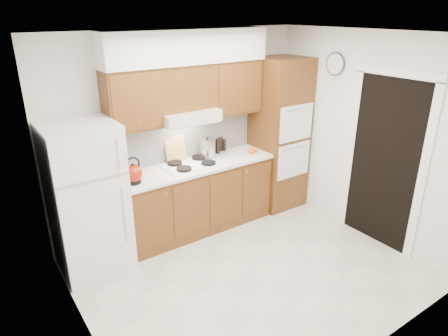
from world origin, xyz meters
name	(u,v)px	position (x,y,z in m)	size (l,w,h in m)	color
floor	(249,272)	(0.00, 0.00, 0.00)	(3.60, 3.60, 0.00)	#B8B3A1
ceiling	(256,34)	(0.00, 0.00, 2.60)	(3.60, 3.60, 0.00)	white
wall_back	(181,132)	(0.00, 1.50, 1.30)	(3.60, 0.02, 2.60)	white
wall_left	(75,215)	(-1.80, 0.00, 1.30)	(0.02, 3.00, 2.60)	white
wall_right	(363,137)	(1.80, 0.00, 1.30)	(0.02, 3.00, 2.60)	white
fridge	(87,199)	(-1.41, 1.14, 0.86)	(0.75, 0.72, 1.72)	white
base_cabinets	(196,198)	(0.02, 1.20, 0.45)	(2.11, 0.60, 0.90)	brown
countertop	(196,166)	(0.03, 1.19, 0.92)	(2.13, 0.62, 0.04)	white
backsplash	(184,138)	(0.02, 1.49, 1.22)	(2.11, 0.03, 0.56)	white
oven_cabinet	(279,135)	(1.44, 1.18, 1.10)	(0.70, 0.65, 2.20)	brown
upper_cab_left	(131,100)	(-0.71, 1.33, 1.85)	(0.63, 0.33, 0.70)	brown
upper_cab_right	(233,87)	(0.72, 1.33, 1.85)	(0.73, 0.33, 0.70)	brown
range_hood	(188,116)	(-0.02, 1.27, 1.57)	(0.75, 0.45, 0.15)	silver
upper_cab_over_hood	(184,87)	(-0.02, 1.33, 1.92)	(0.75, 0.33, 0.55)	brown
soffit	(187,46)	(0.03, 1.32, 2.40)	(2.13, 0.36, 0.40)	silver
cooktop	(192,164)	(-0.02, 1.21, 0.95)	(0.74, 0.50, 0.01)	white
doorway	(384,164)	(1.79, -0.35, 1.05)	(0.02, 0.90, 2.10)	black
wall_clock	(335,64)	(1.79, 0.55, 2.15)	(0.30, 0.30, 0.02)	#3F3833
kettle	(133,174)	(-0.87, 1.09, 1.06)	(0.21, 0.21, 0.21)	#9A170B
cutting_board	(175,147)	(-0.13, 1.45, 1.14)	(0.28, 0.02, 0.38)	tan
stock_pot	(207,147)	(0.29, 1.33, 1.08)	(0.21, 0.21, 0.22)	#AEAEB2
condiment_a	(218,146)	(0.50, 1.39, 1.05)	(0.06, 0.06, 0.21)	black
condiment_b	(220,144)	(0.59, 1.45, 1.04)	(0.06, 0.06, 0.20)	black
condiment_c	(224,145)	(0.64, 1.43, 1.02)	(0.06, 0.06, 0.16)	black
orange_near	(252,151)	(0.87, 1.10, 0.98)	(0.09, 0.09, 0.09)	#E94D0C
orange_far	(255,149)	(0.95, 1.13, 0.98)	(0.08, 0.08, 0.08)	orange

